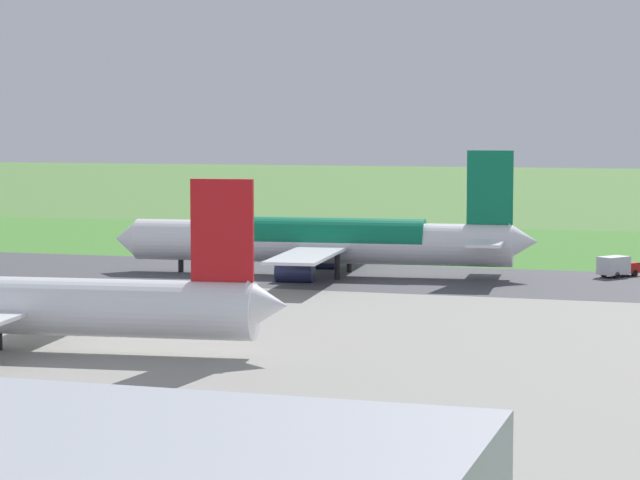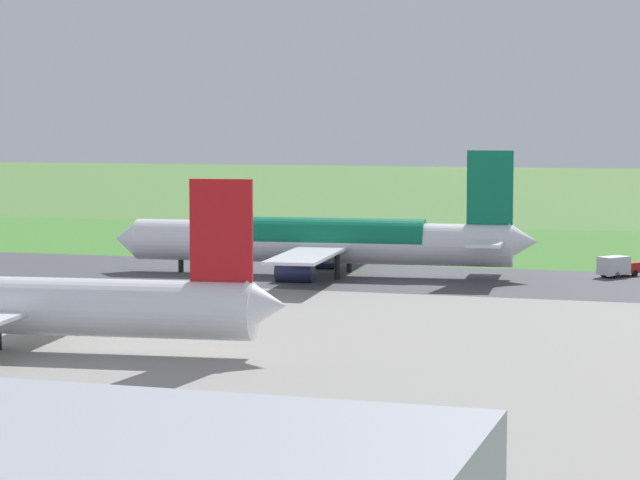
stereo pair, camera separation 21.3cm
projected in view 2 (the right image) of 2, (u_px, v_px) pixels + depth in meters
ground_plane at (376, 278)px, 164.22m from camera, size 800.00×800.00×0.00m
runway_asphalt at (376, 277)px, 164.22m from camera, size 600.00×28.63×0.06m
apron_concrete at (147, 378)px, 99.84m from camera, size 440.00×110.00×0.05m
grass_verge_foreground at (442, 248)px, 201.77m from camera, size 600.00×80.00×0.04m
airliner_main at (323, 241)px, 165.91m from camera, size 54.15×44.37×15.88m
airliner_parked_mid at (0, 304)px, 111.68m from camera, size 50.23×41.20×14.66m
service_truck_fuel at (617, 266)px, 164.43m from camera, size 5.22×6.02×2.65m
no_stopping_sign at (321, 237)px, 202.15m from camera, size 0.60×0.10×2.91m
traffic_cone_orange at (288, 242)px, 209.02m from camera, size 0.40×0.40×0.55m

